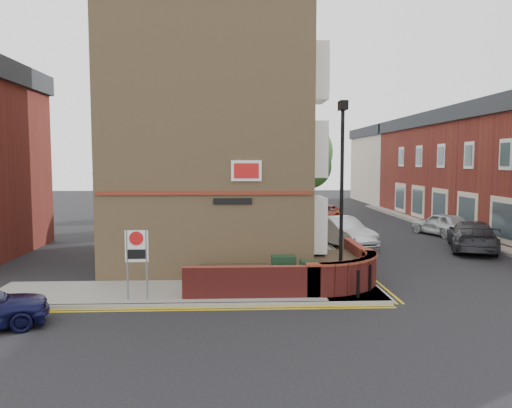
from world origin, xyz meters
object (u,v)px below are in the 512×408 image
(lamppost, at_px, (342,195))
(silver_car_near, at_px, (342,231))
(utility_cabinet_large, at_px, (284,273))
(zone_sign, at_px, (137,252))

(lamppost, height_order, silver_car_near, lamppost)
(utility_cabinet_large, xyz_separation_m, silver_car_near, (4.01, 9.45, 0.04))
(lamppost, bearing_deg, zone_sign, -173.93)
(lamppost, relative_size, silver_car_near, 1.37)
(zone_sign, xyz_separation_m, silver_car_near, (8.71, 10.25, -0.88))
(zone_sign, bearing_deg, silver_car_near, 49.64)
(utility_cabinet_large, bearing_deg, zone_sign, -170.31)
(utility_cabinet_large, bearing_deg, lamppost, -3.01)
(silver_car_near, bearing_deg, zone_sign, -150.36)
(lamppost, bearing_deg, utility_cabinet_large, 176.99)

